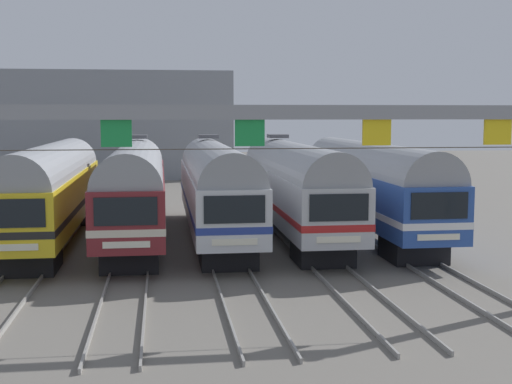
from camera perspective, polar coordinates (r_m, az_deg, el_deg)
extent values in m
plane|color=slate|center=(35.26, -3.26, -3.80)|extent=(160.00, 160.00, 0.00)
cube|color=gray|center=(52.31, -14.21, -0.59)|extent=(0.07, 70.00, 0.15)
cube|color=gray|center=(52.17, -12.65, -0.57)|extent=(0.07, 70.00, 0.15)
cube|color=gray|center=(52.01, -9.88, -0.53)|extent=(0.07, 70.00, 0.15)
cube|color=gray|center=(51.97, -8.30, -0.51)|extent=(0.07, 70.00, 0.15)
cube|color=gray|center=(52.01, -5.52, -0.46)|extent=(0.07, 70.00, 0.15)
cube|color=gray|center=(52.08, -3.94, -0.44)|extent=(0.07, 70.00, 0.15)
cube|color=gray|center=(52.30, -1.18, -0.40)|extent=(0.07, 70.00, 0.15)
cube|color=gray|center=(52.49, 0.38, -0.37)|extent=(0.07, 70.00, 0.15)
cube|color=gray|center=(52.90, 3.08, -0.33)|extent=(0.07, 70.00, 0.15)
cube|color=gray|center=(53.18, 4.60, -0.30)|extent=(0.07, 70.00, 0.15)
cube|color=gold|center=(35.23, -16.23, -0.40)|extent=(2.85, 18.00, 2.35)
cube|color=black|center=(35.27, -16.22, -0.97)|extent=(2.88, 18.02, 0.28)
cylinder|color=gray|center=(35.11, -16.29, 1.51)|extent=(2.74, 17.64, 2.74)
cube|color=black|center=(26.35, -19.14, -1.65)|extent=(2.28, 0.06, 1.03)
cube|color=silver|center=(26.54, -19.04, -4.27)|extent=(1.71, 0.05, 0.24)
cube|color=black|center=(29.34, -17.94, -5.13)|extent=(2.28, 2.60, 1.05)
cube|color=black|center=(41.63, -14.89, -1.72)|extent=(2.28, 2.60, 1.05)
cube|color=maroon|center=(34.86, -9.79, -0.31)|extent=(2.85, 18.00, 2.35)
cube|color=beige|center=(34.90, -9.78, -0.88)|extent=(2.88, 18.02, 0.28)
cylinder|color=gray|center=(34.74, -9.82, 1.62)|extent=(2.74, 17.64, 2.74)
cube|color=black|center=(25.86, -10.51, -1.56)|extent=(2.28, 0.06, 1.03)
cube|color=silver|center=(26.05, -10.45, -4.22)|extent=(1.71, 0.05, 0.24)
cube|color=black|center=(28.90, -10.16, -5.09)|extent=(2.28, 2.60, 1.05)
cube|color=black|center=(41.32, -9.44, -1.65)|extent=(2.28, 2.60, 1.05)
cube|color=#4C4C51|center=(39.69, -9.61, 4.44)|extent=(1.10, 1.10, 0.20)
cube|color=silver|center=(34.94, -3.29, -0.21)|extent=(2.85, 18.00, 2.35)
cube|color=navy|center=(34.98, -3.28, -0.78)|extent=(2.88, 18.02, 0.28)
cylinder|color=gray|center=(34.82, -3.30, 1.71)|extent=(2.74, 17.64, 2.74)
cube|color=black|center=(25.96, -1.75, -1.42)|extent=(2.28, 0.06, 1.03)
cube|color=silver|center=(26.16, -1.74, -4.07)|extent=(1.71, 0.05, 0.24)
cube|color=black|center=(28.99, -2.29, -4.96)|extent=(2.28, 2.60, 1.05)
cube|color=black|center=(41.39, -3.95, -1.56)|extent=(2.28, 2.60, 1.05)
cube|color=#4C4C51|center=(39.76, -3.88, 4.51)|extent=(1.10, 1.10, 0.20)
cube|color=#B2B5BA|center=(35.46, 3.10, -0.11)|extent=(2.85, 18.00, 2.35)
cube|color=#B21E1E|center=(35.50, 3.10, -0.68)|extent=(2.88, 18.02, 0.28)
cylinder|color=gray|center=(35.35, 3.11, 1.78)|extent=(2.74, 17.64, 2.74)
cube|color=black|center=(26.66, 6.75, -1.26)|extent=(2.28, 0.06, 1.03)
cube|color=silver|center=(26.85, 6.71, -3.84)|extent=(1.71, 0.05, 0.24)
cube|color=black|center=(29.62, 5.38, -4.74)|extent=(2.28, 2.60, 1.05)
cube|color=black|center=(41.83, 1.47, -1.47)|extent=(2.28, 2.60, 1.05)
cube|color=#4C4C51|center=(40.22, 1.78, 4.55)|extent=(1.10, 1.10, 0.20)
cube|color=#284C9E|center=(36.41, 9.23, -0.02)|extent=(2.85, 18.00, 2.35)
cube|color=white|center=(36.45, 9.22, -0.57)|extent=(2.88, 18.02, 0.28)
cylinder|color=gray|center=(36.30, 9.27, 1.83)|extent=(2.74, 17.64, 2.74)
cube|color=black|center=(27.91, 14.64, -1.08)|extent=(2.28, 0.06, 1.03)
cube|color=silver|center=(28.09, 14.57, -3.55)|extent=(1.71, 0.05, 0.24)
cube|color=black|center=(30.75, 12.60, -4.45)|extent=(2.28, 2.60, 1.05)
cube|color=black|center=(42.63, 6.73, -1.36)|extent=(2.28, 2.60, 1.05)
cube|color=gray|center=(21.28, -0.51, 6.48)|extent=(20.63, 0.32, 0.44)
cube|color=#198C3F|center=(21.15, -11.24, 4.68)|extent=(0.90, 0.08, 0.80)
cube|color=#198C3F|center=(21.28, -0.51, 4.81)|extent=(0.90, 0.08, 0.80)
cube|color=yellow|center=(22.13, 9.75, 4.78)|extent=(0.90, 0.08, 0.80)
cube|color=yellow|center=(23.62, 18.98, 4.62)|extent=(0.90, 0.08, 0.80)
cylinder|color=#3F382D|center=(21.30, -0.51, 3.52)|extent=(20.63, 0.03, 0.03)
cube|color=gray|center=(71.57, -10.96, 5.36)|extent=(21.71, 10.00, 10.27)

